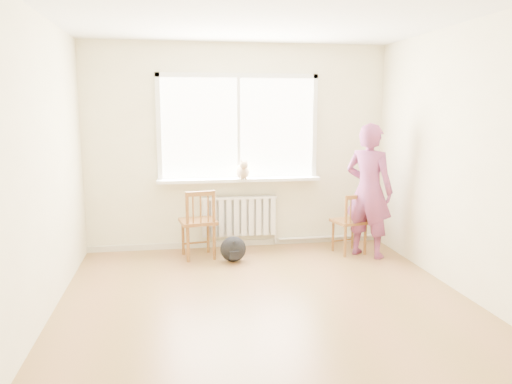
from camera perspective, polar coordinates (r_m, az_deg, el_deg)
name	(u,v)px	position (r m, az deg, el deg)	size (l,w,h in m)	color
floor	(270,310)	(4.79, 1.65, -13.34)	(4.50, 4.50, 0.00)	#94653C
ceiling	(272,8)	(4.49, 1.83, 20.27)	(4.50, 4.50, 0.00)	white
back_wall	(238,147)	(6.66, -2.05, 5.13)	(4.00, 0.01, 2.70)	#F1E9C1
window	(238,124)	(6.61, -2.03, 7.81)	(2.12, 0.05, 1.42)	white
windowsill	(239,180)	(6.59, -1.90, 1.42)	(2.15, 0.22, 0.04)	white
radiator	(240,216)	(6.70, -1.90, -2.72)	(1.00, 0.12, 0.55)	white
heating_pipe	(328,237)	(7.08, 8.20, -5.13)	(0.04, 0.04, 1.40)	silver
baseboard	(239,243)	(6.87, -1.96, -5.84)	(4.00, 0.03, 0.08)	beige
chair_left	(199,224)	(6.26, -6.55, -3.65)	(0.49, 0.47, 0.87)	brown
chair_right	(351,224)	(6.53, 10.83, -3.56)	(0.46, 0.45, 0.79)	brown
person	(369,191)	(6.40, 12.77, 0.15)	(0.62, 0.40, 1.69)	#C84246
cat	(243,171)	(6.50, -1.53, 2.45)	(0.18, 0.41, 0.27)	beige
backpack	(233,249)	(6.16, -2.63, -6.53)	(0.32, 0.24, 0.32)	black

